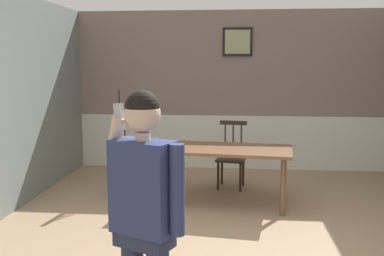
% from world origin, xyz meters
% --- Properties ---
extents(room_back_partition, '(5.42, 0.17, 2.71)m').
position_xyz_m(room_back_partition, '(0.00, 3.78, 1.31)').
color(room_back_partition, gray).
rests_on(room_back_partition, ground_plane).
extents(dining_table, '(1.82, 1.04, 0.75)m').
position_xyz_m(dining_table, '(-0.07, 1.71, 0.66)').
color(dining_table, brown).
rests_on(dining_table, ground_plane).
extents(chair_near_window, '(0.46, 0.46, 0.98)m').
position_xyz_m(chair_near_window, '(0.03, 2.51, 0.46)').
color(chair_near_window, '#2D2319').
rests_on(chair_near_window, ground_plane).
extents(chair_by_doorway, '(0.48, 0.48, 1.06)m').
position_xyz_m(chair_by_doorway, '(-1.32, 1.85, 0.49)').
color(chair_by_doorway, '#513823').
rests_on(chair_by_doorway, ground_plane).
extents(person_figure, '(0.51, 0.35, 1.67)m').
position_xyz_m(person_figure, '(-0.47, -1.43, 0.96)').
color(person_figure, '#282E49').
rests_on(person_figure, ground_plane).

